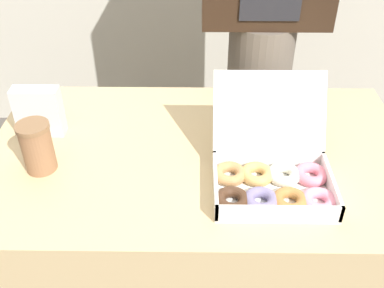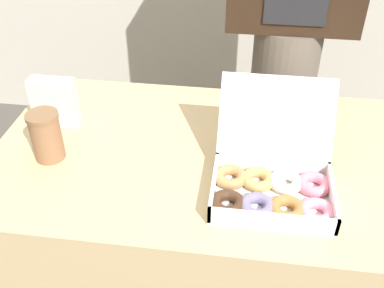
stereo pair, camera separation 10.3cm
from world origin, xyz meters
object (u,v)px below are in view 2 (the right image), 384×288
object	(u,v)px
coffee_cup	(46,136)
napkin_holder	(54,102)
donut_box	(272,183)
person_customer	(290,24)

from	to	relation	value
coffee_cup	napkin_holder	xyz separation A→B (m)	(-0.04, 0.16, 0.00)
donut_box	person_customer	distance (m)	0.75
napkin_holder	person_customer	xyz separation A→B (m)	(0.67, 0.52, 0.06)
napkin_holder	person_customer	bearing A→B (deg)	37.53
coffee_cup	person_customer	xyz separation A→B (m)	(0.63, 0.68, 0.07)
donut_box	person_customer	xyz separation A→B (m)	(0.06, 0.74, 0.10)
donut_box	coffee_cup	world-z (taller)	donut_box
napkin_holder	person_customer	distance (m)	0.85
person_customer	coffee_cup	bearing A→B (deg)	-133.17
napkin_holder	person_customer	world-z (taller)	person_customer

